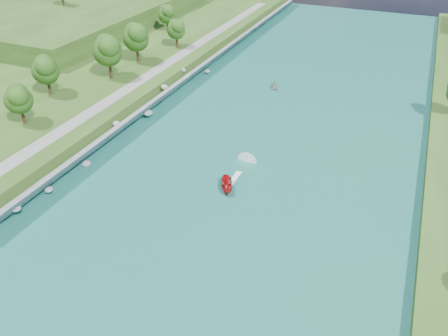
% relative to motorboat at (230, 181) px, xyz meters
% --- Properties ---
extents(ground, '(260.00, 260.00, 0.00)m').
position_rel_motorboat_xyz_m(ground, '(0.69, -14.63, -0.83)').
color(ground, '#2D5119').
rests_on(ground, ground).
extents(river_water, '(55.00, 240.00, 0.10)m').
position_rel_motorboat_xyz_m(river_water, '(0.69, 5.37, -0.78)').
color(river_water, '#1B6A5C').
rests_on(river_water, ground).
extents(berm_west, '(45.00, 240.00, 3.50)m').
position_rel_motorboat_xyz_m(berm_west, '(-49.31, 5.37, 0.92)').
color(berm_west, '#2D5119').
rests_on(berm_west, ground).
extents(ridge_west, '(60.00, 120.00, 9.00)m').
position_rel_motorboat_xyz_m(ridge_west, '(-81.81, 80.37, 3.67)').
color(ridge_west, '#2D5119').
rests_on(ridge_west, ground).
extents(riprap_bank, '(4.19, 236.00, 4.33)m').
position_rel_motorboat_xyz_m(riprap_bank, '(-25.16, 4.42, 0.97)').
color(riprap_bank, slate).
rests_on(riprap_bank, ground).
extents(riverside_path, '(3.00, 200.00, 0.10)m').
position_rel_motorboat_xyz_m(riverside_path, '(-31.81, 5.37, 2.72)').
color(riverside_path, gray).
rests_on(riverside_path, berm_west).
extents(motorboat, '(3.60, 19.11, 1.99)m').
position_rel_motorboat_xyz_m(motorboat, '(0.00, 0.00, 0.00)').
color(motorboat, '#B90E13').
rests_on(motorboat, river_water).
extents(raft, '(3.63, 4.05, 1.54)m').
position_rel_motorboat_xyz_m(raft, '(-5.71, 40.00, -0.35)').
color(raft, gray).
rests_on(raft, river_water).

